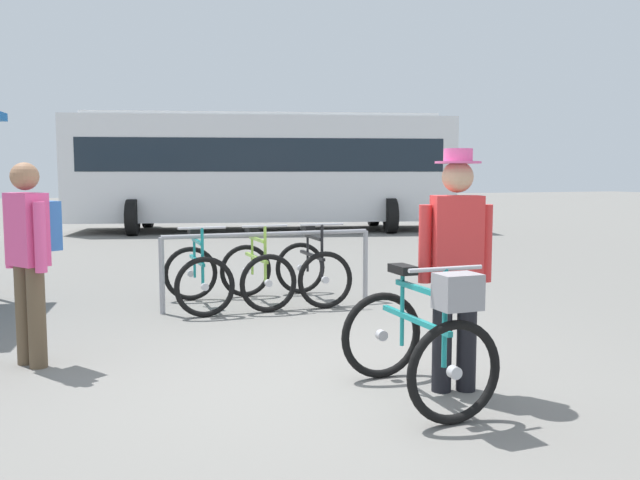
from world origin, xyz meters
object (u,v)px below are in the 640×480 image
at_px(racked_bike_teal, 197,277).
at_px(racked_bike_black, 312,271).
at_px(racked_bike_lime, 256,274).
at_px(featured_bicycle, 421,338).
at_px(pedestrian_with_backpack, 30,251).
at_px(person_with_featured_bike, 456,260).
at_px(bus_distant, 263,166).

relative_size(racked_bike_teal, racked_bike_black, 0.98).
distance_m(racked_bike_lime, featured_bicycle, 3.73).
height_order(racked_bike_teal, pedestrian_with_backpack, pedestrian_with_backpack).
height_order(racked_bike_lime, person_with_featured_bike, person_with_featured_bike).
xyz_separation_m(featured_bicycle, bus_distant, (2.47, 13.70, 1.30)).
bearing_deg(racked_bike_teal, racked_bike_black, 0.65).
bearing_deg(bus_distant, racked_bike_black, -101.24).
height_order(racked_bike_lime, racked_bike_black, same).
xyz_separation_m(person_with_featured_bike, pedestrian_with_backpack, (-2.88, 1.70, -0.01)).
bearing_deg(racked_bike_lime, bus_distant, 74.96).
bearing_deg(person_with_featured_bike, racked_bike_lime, 98.83).
relative_size(racked_bike_lime, racked_bike_black, 0.98).
relative_size(racked_bike_black, person_with_featured_bike, 0.65).
bearing_deg(racked_bike_lime, racked_bike_black, 0.65).
relative_size(racked_bike_lime, bus_distant, 0.11).
relative_size(racked_bike_teal, pedestrian_with_backpack, 0.67).
xyz_separation_m(racked_bike_teal, featured_bicycle, (0.91, -3.72, 0.08)).
bearing_deg(featured_bicycle, bus_distant, 79.77).
height_order(racked_bike_teal, racked_bike_black, same).
bearing_deg(featured_bicycle, person_with_featured_bike, 23.15).
bearing_deg(racked_bike_lime, racked_bike_teal, -179.35).
relative_size(racked_bike_teal, racked_bike_lime, 0.99).
bearing_deg(racked_bike_teal, racked_bike_lime, 0.65).
height_order(racked_bike_teal, racked_bike_lime, same).
bearing_deg(racked_bike_lime, featured_bicycle, -86.79).
bearing_deg(featured_bicycle, racked_bike_lime, 93.21).
distance_m(racked_bike_lime, person_with_featured_bike, 3.67).
xyz_separation_m(featured_bicycle, person_with_featured_bike, (0.35, 0.15, 0.50)).
bearing_deg(pedestrian_with_backpack, racked_bike_lime, 38.98).
xyz_separation_m(racked_bike_black, pedestrian_with_backpack, (-3.02, -1.89, 0.57)).
xyz_separation_m(racked_bike_lime, person_with_featured_bike, (0.56, -3.58, 0.58)).
xyz_separation_m(racked_bike_lime, featured_bicycle, (0.21, -3.73, 0.08)).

